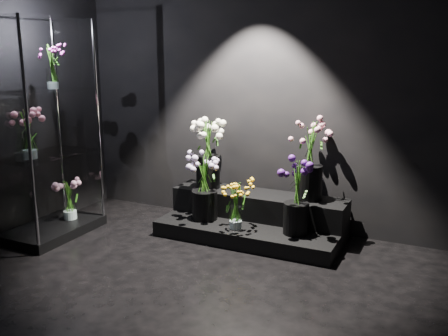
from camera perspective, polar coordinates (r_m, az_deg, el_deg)
The scene contains 12 objects.
floor at distance 3.80m, azimuth -8.10°, elevation -15.17°, with size 4.00×4.00×0.00m, color black.
wall_back at distance 5.14m, azimuth 3.85°, elevation 8.80°, with size 4.00×4.00×0.00m, color black.
display_riser at distance 5.02m, azimuth 3.49°, elevation -5.75°, with size 1.78×0.79×0.40m.
display_case at distance 5.09m, azimuth -19.74°, elevation 4.03°, with size 0.57×0.95×2.10m.
bouquet_orange_bells at distance 4.71m, azimuth 1.34°, elevation -4.13°, with size 0.33×0.33×0.46m.
bouquet_lilac at distance 4.94m, azimuth -2.24°, elevation -1.85°, with size 0.37×0.37×0.65m.
bouquet_purple at distance 4.59m, azimuth 8.32°, elevation -3.06°, with size 0.37×0.37×0.67m.
bouquet_cream_roses at distance 5.15m, azimuth -1.85°, elevation 2.14°, with size 0.50×0.50×0.70m.
bouquet_pink_roses at distance 4.81m, azimuth 9.83°, elevation 1.39°, with size 0.48×0.48×0.75m.
bouquet_case_pink at distance 4.94m, azimuth -21.47°, elevation 3.82°, with size 0.34×0.34×0.47m.
bouquet_case_magenta at distance 5.12m, azimuth -19.11°, elevation 10.90°, with size 0.22×0.22×0.42m.
bouquet_case_base_pink at distance 5.37m, azimuth -17.30°, elevation -3.19°, with size 0.32×0.32×0.44m.
Camera 1 is at (1.88, -2.76, 1.81)m, focal length 40.00 mm.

